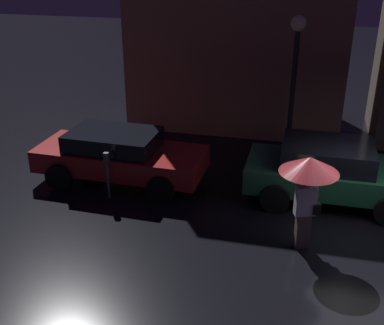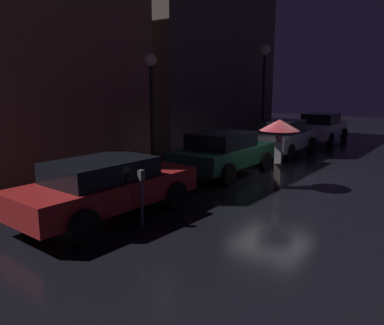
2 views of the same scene
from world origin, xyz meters
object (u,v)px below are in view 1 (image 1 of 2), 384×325
Objects in this scene: pedestrian_with_umbrella at (309,174)px; street_lamp_near at (295,61)px; parked_car_red at (119,155)px; parking_meter at (107,170)px; parked_car_green at (330,170)px.

street_lamp_near is (-0.56, 4.46, 1.18)m from pedestrian_with_umbrella.
street_lamp_near reaches higher than parked_car_red.
parking_meter is at bearing -83.07° from parked_car_red.
pedestrian_with_umbrella is 4.84m from parking_meter.
pedestrian_with_umbrella reaches higher than parked_car_red.
pedestrian_with_umbrella is at bearing -12.15° from parking_meter.
parking_meter is (0.09, -1.00, 0.02)m from parked_car_red.
street_lamp_near reaches higher than pedestrian_with_umbrella.
parked_car_green is at bearing 13.28° from parking_meter.
parked_car_red is 5.29m from street_lamp_near.
street_lamp_near reaches higher than parking_meter.
parking_meter is 5.75m from street_lamp_near.
street_lamp_near reaches higher than parked_car_green.
pedestrian_with_umbrella is at bearing -82.84° from street_lamp_near.
parked_car_green is 2.46m from pedestrian_with_umbrella.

